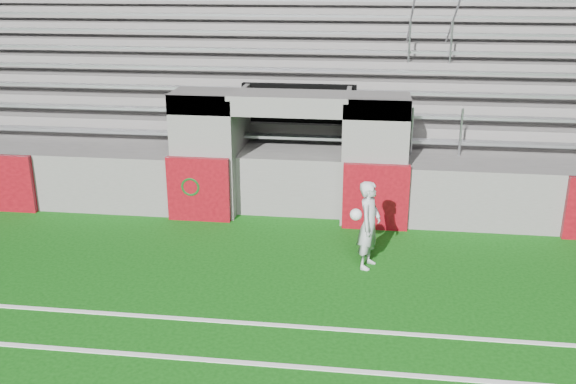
# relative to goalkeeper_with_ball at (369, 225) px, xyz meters

# --- Properties ---
(ground) EXTENTS (90.00, 90.00, 0.00)m
(ground) POSITION_rel_goalkeeper_with_ball_xyz_m (-1.68, -1.18, -0.79)
(ground) COLOR #0D480C
(ground) RESTS_ON ground
(stadium_structure) EXTENTS (26.00, 8.48, 5.42)m
(stadium_structure) POSITION_rel_goalkeeper_with_ball_xyz_m (-1.68, 6.79, 0.71)
(stadium_structure) COLOR #5D5B58
(stadium_structure) RESTS_ON ground
(goalkeeper_with_ball) EXTENTS (0.60, 0.66, 1.56)m
(goalkeeper_with_ball) POSITION_rel_goalkeeper_with_ball_xyz_m (0.00, 0.00, 0.00)
(goalkeeper_with_ball) COLOR #AFB3B9
(goalkeeper_with_ball) RESTS_ON ground
(hose_coil) EXTENTS (0.57, 0.14, 0.57)m
(hose_coil) POSITION_rel_goalkeeper_with_ball_xyz_m (-3.63, 1.76, -0.01)
(hose_coil) COLOR #0C3D1C
(hose_coil) RESTS_ON ground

